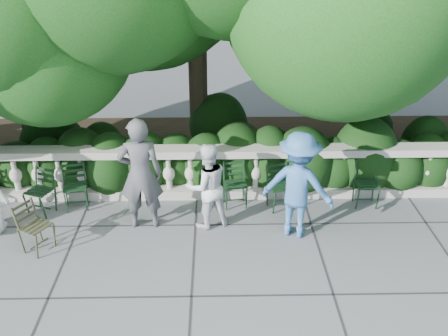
{
  "coord_description": "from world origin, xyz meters",
  "views": [
    {
      "loc": [
        -0.15,
        -6.4,
        4.79
      ],
      "look_at": [
        0.0,
        1.0,
        1.0
      ],
      "focal_mm": 40.0,
      "sensor_mm": 36.0,
      "label": 1
    }
  ],
  "objects_px": {
    "chair_a": "(38,217)",
    "chair_f": "(366,209)",
    "chair_c": "(78,212)",
    "person_casual_man": "(207,186)",
    "chair_d": "(236,209)",
    "person_woman_grey": "(140,174)",
    "chair_e": "(282,212)",
    "chair_weathered": "(47,252)",
    "person_older_blue": "(298,185)"
  },
  "relations": [
    {
      "from": "chair_a",
      "to": "chair_f",
      "type": "relative_size",
      "value": 1.0
    },
    {
      "from": "chair_f",
      "to": "chair_a",
      "type": "bearing_deg",
      "value": -177.17
    },
    {
      "from": "chair_c",
      "to": "person_casual_man",
      "type": "distance_m",
      "value": 2.5
    },
    {
      "from": "chair_d",
      "to": "person_woman_grey",
      "type": "xyz_separation_m",
      "value": [
        -1.6,
        -0.46,
        0.98
      ]
    },
    {
      "from": "person_woman_grey",
      "to": "chair_a",
      "type": "bearing_deg",
      "value": -12.78
    },
    {
      "from": "chair_c",
      "to": "person_casual_man",
      "type": "height_order",
      "value": "person_casual_man"
    },
    {
      "from": "chair_c",
      "to": "chair_d",
      "type": "bearing_deg",
      "value": -12.58
    },
    {
      "from": "person_casual_man",
      "to": "chair_e",
      "type": "bearing_deg",
      "value": 175.32
    },
    {
      "from": "chair_d",
      "to": "person_casual_man",
      "type": "height_order",
      "value": "person_casual_man"
    },
    {
      "from": "chair_f",
      "to": "person_woman_grey",
      "type": "bearing_deg",
      "value": -172.35
    },
    {
      "from": "chair_d",
      "to": "person_woman_grey",
      "type": "height_order",
      "value": "person_woman_grey"
    },
    {
      "from": "chair_e",
      "to": "person_woman_grey",
      "type": "distance_m",
      "value": 2.64
    },
    {
      "from": "chair_weathered",
      "to": "person_casual_man",
      "type": "xyz_separation_m",
      "value": [
        2.54,
        0.75,
        0.76
      ]
    },
    {
      "from": "person_woman_grey",
      "to": "person_casual_man",
      "type": "xyz_separation_m",
      "value": [
        1.09,
        -0.02,
        -0.22
      ]
    },
    {
      "from": "chair_c",
      "to": "person_woman_grey",
      "type": "bearing_deg",
      "value": -32.35
    },
    {
      "from": "chair_d",
      "to": "person_woman_grey",
      "type": "relative_size",
      "value": 0.43
    },
    {
      "from": "chair_f",
      "to": "person_woman_grey",
      "type": "distance_m",
      "value": 4.1
    },
    {
      "from": "chair_f",
      "to": "person_older_blue",
      "type": "relative_size",
      "value": 0.46
    },
    {
      "from": "chair_c",
      "to": "chair_weathered",
      "type": "distance_m",
      "value": 1.22
    },
    {
      "from": "chair_c",
      "to": "person_older_blue",
      "type": "height_order",
      "value": "person_older_blue"
    },
    {
      "from": "chair_d",
      "to": "chair_weathered",
      "type": "bearing_deg",
      "value": -165.08
    },
    {
      "from": "chair_d",
      "to": "chair_e",
      "type": "relative_size",
      "value": 1.0
    },
    {
      "from": "chair_d",
      "to": "chair_f",
      "type": "height_order",
      "value": "same"
    },
    {
      "from": "chair_f",
      "to": "person_woman_grey",
      "type": "relative_size",
      "value": 0.43
    },
    {
      "from": "chair_e",
      "to": "chair_weathered",
      "type": "relative_size",
      "value": 1.0
    },
    {
      "from": "chair_c",
      "to": "person_older_blue",
      "type": "relative_size",
      "value": 0.46
    },
    {
      "from": "person_casual_man",
      "to": "person_older_blue",
      "type": "bearing_deg",
      "value": 148.93
    },
    {
      "from": "chair_weathered",
      "to": "person_casual_man",
      "type": "height_order",
      "value": "person_casual_man"
    },
    {
      "from": "chair_e",
      "to": "person_older_blue",
      "type": "xyz_separation_m",
      "value": [
        0.12,
        -0.65,
        0.91
      ]
    },
    {
      "from": "chair_f",
      "to": "person_woman_grey",
      "type": "xyz_separation_m",
      "value": [
        -3.96,
        -0.43,
        0.98
      ]
    },
    {
      "from": "chair_a",
      "to": "chair_weathered",
      "type": "height_order",
      "value": "same"
    },
    {
      "from": "person_woman_grey",
      "to": "chair_f",
      "type": "bearing_deg",
      "value": -178.05
    },
    {
      "from": "person_casual_man",
      "to": "chair_c",
      "type": "bearing_deg",
      "value": -31.33
    },
    {
      "from": "chair_a",
      "to": "person_woman_grey",
      "type": "height_order",
      "value": "person_woman_grey"
    },
    {
      "from": "person_older_blue",
      "to": "person_woman_grey",
      "type": "bearing_deg",
      "value": 15.46
    },
    {
      "from": "chair_a",
      "to": "chair_e",
      "type": "distance_m",
      "value": 4.35
    },
    {
      "from": "chair_d",
      "to": "chair_weathered",
      "type": "xyz_separation_m",
      "value": [
        -3.06,
        -1.23,
        0.0
      ]
    },
    {
      "from": "chair_d",
      "to": "chair_e",
      "type": "height_order",
      "value": "same"
    },
    {
      "from": "chair_d",
      "to": "chair_a",
      "type": "bearing_deg",
      "value": 175.94
    },
    {
      "from": "chair_f",
      "to": "chair_c",
      "type": "bearing_deg",
      "value": -178.63
    },
    {
      "from": "chair_f",
      "to": "chair_weathered",
      "type": "distance_m",
      "value": 5.55
    },
    {
      "from": "chair_c",
      "to": "person_woman_grey",
      "type": "height_order",
      "value": "person_woman_grey"
    },
    {
      "from": "chair_a",
      "to": "chair_c",
      "type": "height_order",
      "value": "same"
    },
    {
      "from": "chair_e",
      "to": "person_older_blue",
      "type": "distance_m",
      "value": 1.13
    },
    {
      "from": "chair_e",
      "to": "person_woman_grey",
      "type": "bearing_deg",
      "value": 172.24
    },
    {
      "from": "person_casual_man",
      "to": "person_older_blue",
      "type": "distance_m",
      "value": 1.49
    },
    {
      "from": "chair_c",
      "to": "person_woman_grey",
      "type": "relative_size",
      "value": 0.43
    },
    {
      "from": "chair_c",
      "to": "chair_d",
      "type": "xyz_separation_m",
      "value": [
        2.85,
        0.03,
        0.0
      ]
    },
    {
      "from": "chair_c",
      "to": "chair_e",
      "type": "bearing_deg",
      "value": -14.32
    },
    {
      "from": "chair_c",
      "to": "person_older_blue",
      "type": "bearing_deg",
      "value": -23.99
    }
  ]
}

